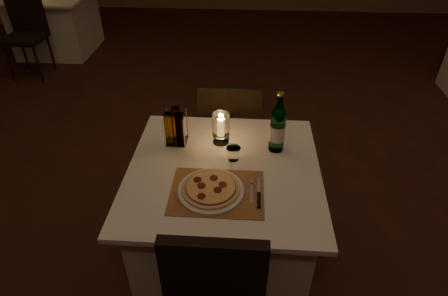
# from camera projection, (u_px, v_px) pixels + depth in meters

# --- Properties ---
(floor) EXTENTS (8.00, 10.00, 0.02)m
(floor) POSITION_uv_depth(u_px,v_px,m) (239.00, 212.00, 2.72)
(floor) COLOR #411D14
(floor) RESTS_ON ground
(main_table) EXTENTS (1.00, 1.00, 0.74)m
(main_table) POSITION_uv_depth(u_px,v_px,m) (224.00, 218.00, 2.16)
(main_table) COLOR white
(main_table) RESTS_ON ground
(chair_far) EXTENTS (0.42, 0.42, 0.90)m
(chair_far) POSITION_uv_depth(u_px,v_px,m) (230.00, 125.00, 2.63)
(chair_far) COLOR black
(chair_far) RESTS_ON ground
(placemat) EXTENTS (0.45, 0.34, 0.00)m
(placemat) POSITION_uv_depth(u_px,v_px,m) (217.00, 192.00, 1.80)
(placemat) COLOR #A26638
(placemat) RESTS_ON main_table
(plate) EXTENTS (0.32, 0.32, 0.01)m
(plate) POSITION_uv_depth(u_px,v_px,m) (211.00, 190.00, 1.80)
(plate) COLOR white
(plate) RESTS_ON placemat
(pizza) EXTENTS (0.28, 0.28, 0.02)m
(pizza) POSITION_uv_depth(u_px,v_px,m) (211.00, 188.00, 1.79)
(pizza) COLOR #D8B77F
(pizza) RESTS_ON plate
(fork) EXTENTS (0.02, 0.18, 0.00)m
(fork) POSITION_uv_depth(u_px,v_px,m) (251.00, 188.00, 1.82)
(fork) COLOR silver
(fork) RESTS_ON placemat
(knife) EXTENTS (0.02, 0.22, 0.01)m
(knife) POSITION_uv_depth(u_px,v_px,m) (259.00, 197.00, 1.76)
(knife) COLOR black
(knife) RESTS_ON placemat
(tumbler) EXTENTS (0.08, 0.08, 0.08)m
(tumbler) POSITION_uv_depth(u_px,v_px,m) (233.00, 154.00, 1.99)
(tumbler) COLOR white
(tumbler) RESTS_ON main_table
(water_bottle) EXTENTS (0.08, 0.08, 0.35)m
(water_bottle) POSITION_uv_depth(u_px,v_px,m) (278.00, 128.00, 2.00)
(water_bottle) COLOR #569F67
(water_bottle) RESTS_ON main_table
(hurricane_candle) EXTENTS (0.10, 0.10, 0.19)m
(hurricane_candle) POSITION_uv_depth(u_px,v_px,m) (221.00, 126.00, 2.08)
(hurricane_candle) COLOR white
(hurricane_candle) RESTS_ON main_table
(cruet_caddy) EXTENTS (0.12, 0.12, 0.21)m
(cruet_caddy) POSITION_uv_depth(u_px,v_px,m) (175.00, 128.00, 2.08)
(cruet_caddy) COLOR white
(cruet_caddy) RESTS_ON main_table
(neighbor_table_left) EXTENTS (1.00, 1.00, 0.74)m
(neighbor_table_left) POSITION_uv_depth(u_px,v_px,m) (56.00, 23.00, 4.97)
(neighbor_table_left) COLOR white
(neighbor_table_left) RESTS_ON ground
(neighbor_chair_la) EXTENTS (0.42, 0.42, 0.90)m
(neighbor_chair_la) POSITION_uv_depth(u_px,v_px,m) (26.00, 28.00, 4.29)
(neighbor_chair_la) COLOR black
(neighbor_chair_la) RESTS_ON ground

